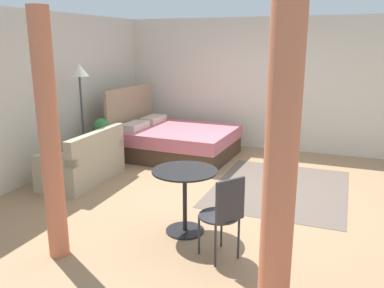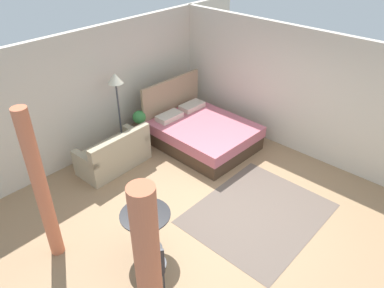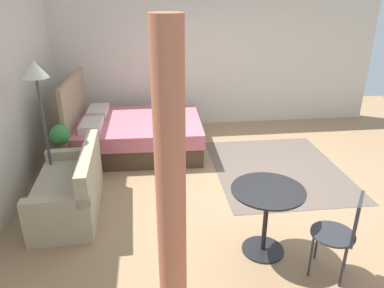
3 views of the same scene
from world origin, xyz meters
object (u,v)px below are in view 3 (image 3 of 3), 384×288
bed (135,133)px  couch (71,190)px  vase (63,137)px  cafe_chair_near_window (344,229)px  nightstand (64,161)px  potted_plant (60,136)px  floor_lamp (38,85)px  balcony_table (266,208)px

bed → couch: size_ratio=1.48×
vase → cafe_chair_near_window: (-2.63, -3.06, -0.03)m
couch → nightstand: size_ratio=2.88×
nightstand → potted_plant: potted_plant is taller
nightstand → floor_lamp: bearing=177.3°
vase → couch: bearing=-166.2°
bed → balcony_table: bed is taller
floor_lamp → potted_plant: bearing=-6.3°
bed → floor_lamp: bearing=141.9°
bed → balcony_table: 3.21m
couch → balcony_table: (-1.04, -2.17, 0.24)m
bed → nightstand: (-0.80, 1.05, -0.08)m
potted_plant → vase: (0.22, 0.01, -0.10)m
vase → bed: bearing=-56.6°
nightstand → cafe_chair_near_window: 3.98m
bed → cafe_chair_near_window: (-3.32, -2.02, 0.23)m
nightstand → cafe_chair_near_window: bearing=-129.3°
potted_plant → balcony_table: bearing=-129.0°
floor_lamp → cafe_chair_near_window: bearing=-122.1°
potted_plant → floor_lamp: (-0.47, 0.05, 0.85)m
bed → cafe_chair_near_window: bed is taller
potted_plant → cafe_chair_near_window: (-2.41, -3.05, -0.13)m
potted_plant → vase: size_ratio=1.69×
bed → floor_lamp: size_ratio=1.18×
bed → cafe_chair_near_window: bearing=-148.6°
nightstand → vase: (0.12, -0.01, 0.34)m
potted_plant → floor_lamp: floor_lamp is taller
nightstand → potted_plant: size_ratio=1.35×
cafe_chair_near_window → vase: bearing=49.2°
potted_plant → cafe_chair_near_window: bearing=-128.4°
potted_plant → vase: bearing=2.8°
vase → balcony_table: size_ratio=0.29×
nightstand → couch: bearing=-163.9°
vase → floor_lamp: (-0.69, 0.04, 0.95)m
bed → nightstand: bed is taller
floor_lamp → balcony_table: bearing=-121.1°
bed → balcony_table: (-2.88, -1.42, 0.22)m
balcony_table → cafe_chair_near_window: cafe_chair_near_window is taller
potted_plant → balcony_table: potted_plant is taller
vase → floor_lamp: size_ratio=0.12×
vase → cafe_chair_near_window: size_ratio=0.25×
vase → floor_lamp: 1.18m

